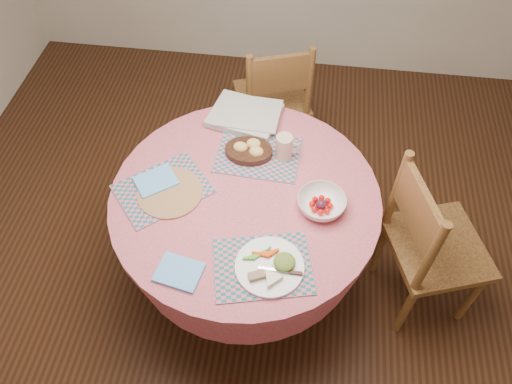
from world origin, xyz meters
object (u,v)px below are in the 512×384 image
chair_back (274,99)px  wicker_trivet (170,193)px  dinner_plate (271,267)px  fruit_bowl (321,204)px  chair_right (429,244)px  dining_table (246,219)px  bread_bowl (249,150)px  latte_mug (285,147)px

chair_back → wicker_trivet: (-0.37, -1.01, 0.27)m
chair_back → dinner_plate: 1.38m
wicker_trivet → fruit_bowl: (0.69, 0.01, 0.03)m
chair_right → dinner_plate: size_ratio=3.48×
dining_table → wicker_trivet: (-0.34, -0.04, 0.20)m
dining_table → wicker_trivet: 0.40m
wicker_trivet → fruit_bowl: fruit_bowl is taller
dining_table → bread_bowl: bread_bowl is taller
chair_right → fruit_bowl: (-0.54, -0.03, 0.27)m
bread_bowl → fruit_bowl: bearing=-37.5°
chair_right → fruit_bowl: size_ratio=4.20×
wicker_trivet → dining_table: bearing=6.2°
dining_table → dinner_plate: 0.46m
chair_back → fruit_bowl: size_ratio=3.94×
latte_mug → wicker_trivet: bearing=-149.2°
latte_mug → bread_bowl: bearing=-177.6°
dining_table → fruit_bowl: size_ratio=5.29×
chair_back → latte_mug: chair_back is taller
bread_bowl → latte_mug: size_ratio=1.81×
fruit_bowl → chair_back: bearing=107.5°
bread_bowl → latte_mug: latte_mug is taller
wicker_trivet → fruit_bowl: bearing=0.7°
chair_back → bread_bowl: 0.78m
chair_right → chair_back: 1.29m
dining_table → fruit_bowl: (0.34, -0.03, 0.23)m
dinner_plate → bread_bowl: 0.64m
chair_back → wicker_trivet: bearing=50.9°
bread_bowl → dining_table: bearing=-86.0°
chair_back → dinner_plate: bearing=76.7°
chair_back → wicker_trivet: size_ratio=3.08×
latte_mug → dinner_plate: bearing=-89.2°
chair_right → latte_mug: chair_right is taller
dining_table → latte_mug: latte_mug is taller
wicker_trivet → dinner_plate: size_ratio=1.06×
chair_back → fruit_bowl: (0.32, -1.00, 0.30)m
latte_mug → chair_right: bearing=-19.0°
chair_right → latte_mug: (-0.73, 0.25, 0.31)m
dinner_plate → chair_back: bearing=95.6°
dinner_plate → latte_mug: bearing=90.8°
dining_table → chair_right: bearing=0.4°
dining_table → bread_bowl: size_ratio=5.39×
dinner_plate → fruit_bowl: size_ratio=1.21×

